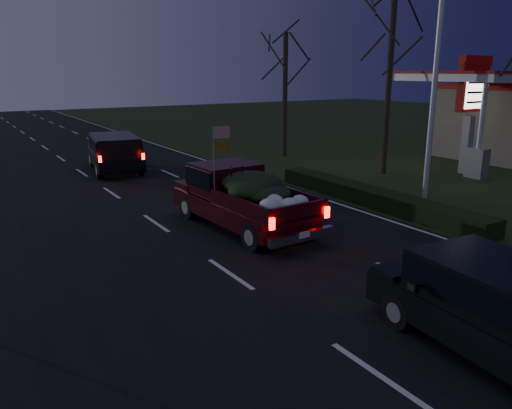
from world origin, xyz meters
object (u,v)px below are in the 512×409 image
gas_price_pylon (472,95)px  rear_suv (510,305)px  pickup_truck (241,194)px  lead_suv (115,149)px  light_pole (437,53)px

gas_price_pylon → rear_suv: bearing=-141.9°
gas_price_pylon → rear_suv: gas_price_pylon is taller
gas_price_pylon → rear_suv: (-13.80, -10.80, -2.74)m
gas_price_pylon → pickup_truck: gas_price_pylon is taller
gas_price_pylon → lead_suv: (-14.44, 9.50, -2.66)m
gas_price_pylon → pickup_truck: (-13.79, -1.80, -2.68)m
lead_suv → gas_price_pylon: bearing=-24.2°
lead_suv → rear_suv: lead_suv is taller
light_pole → gas_price_pylon: light_pole is taller
light_pole → rear_suv: 11.58m
lead_suv → rear_suv: 20.32m
pickup_truck → lead_suv: pickup_truck is taller
light_pole → lead_suv: size_ratio=1.70×
rear_suv → lead_suv: bearing=96.8°
gas_price_pylon → rear_suv: size_ratio=1.14×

